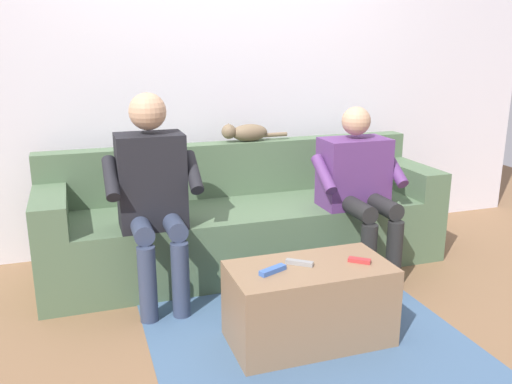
% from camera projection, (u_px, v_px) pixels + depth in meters
% --- Properties ---
extents(ground_plane, '(8.00, 8.00, 0.00)m').
position_uv_depth(ground_plane, '(283.00, 309.00, 3.13)').
color(ground_plane, '#846042').
extents(back_wall, '(5.25, 0.06, 2.58)m').
position_uv_depth(back_wall, '(222.00, 70.00, 3.93)').
color(back_wall, silver).
rests_on(back_wall, ground).
extents(couch, '(2.66, 0.74, 0.81)m').
position_uv_depth(couch, '(245.00, 224.00, 3.70)').
color(couch, '#516B4C').
rests_on(couch, ground).
extents(coffee_table, '(0.81, 0.42, 0.41)m').
position_uv_depth(coffee_table, '(309.00, 304.00, 2.75)').
color(coffee_table, '#8C6B4C').
rests_on(coffee_table, ground).
extents(person_left_seated, '(0.58, 0.57, 1.09)m').
position_uv_depth(person_left_seated, '(358.00, 181.00, 3.50)').
color(person_left_seated, '#5B3370').
rests_on(person_left_seated, ground).
extents(person_right_seated, '(0.53, 0.50, 1.22)m').
position_uv_depth(person_right_seated, '(153.00, 188.00, 3.09)').
color(person_right_seated, black).
rests_on(person_right_seated, ground).
extents(cat_on_backrest, '(0.48, 0.12, 0.13)m').
position_uv_depth(cat_on_backrest, '(246.00, 132.00, 3.81)').
color(cat_on_backrest, '#756047').
rests_on(cat_on_backrest, couch).
extents(remote_red, '(0.11, 0.10, 0.02)m').
position_uv_depth(remote_red, '(359.00, 260.00, 2.74)').
color(remote_red, '#B73333').
rests_on(remote_red, coffee_table).
extents(remote_blue, '(0.15, 0.09, 0.02)m').
position_uv_depth(remote_blue, '(273.00, 270.00, 2.61)').
color(remote_blue, '#3860B7').
rests_on(remote_blue, coffee_table).
extents(remote_gray, '(0.13, 0.11, 0.02)m').
position_uv_depth(remote_gray, '(299.00, 263.00, 2.71)').
color(remote_gray, gray).
rests_on(remote_gray, coffee_table).
extents(floor_rug, '(1.58, 1.77, 0.01)m').
position_uv_depth(floor_rug, '(298.00, 327.00, 2.93)').
color(floor_rug, '#426084').
rests_on(floor_rug, ground).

